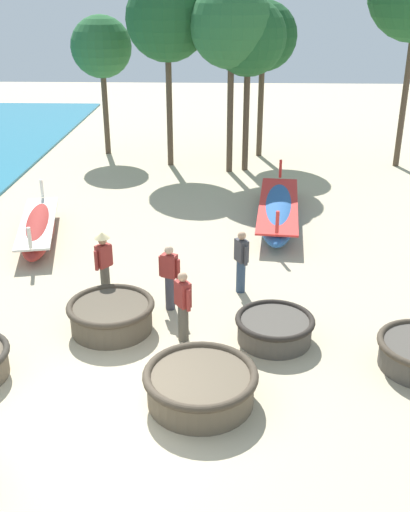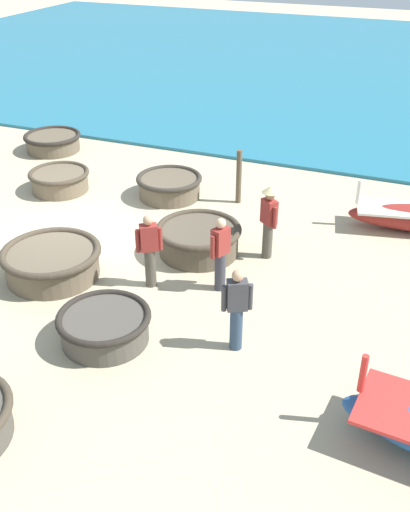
{
  "view_description": "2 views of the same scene",
  "coord_description": "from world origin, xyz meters",
  "px_view_note": "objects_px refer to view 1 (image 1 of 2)",
  "views": [
    {
      "loc": [
        1.83,
        -8.27,
        6.75
      ],
      "look_at": [
        1.37,
        4.39,
        1.07
      ],
      "focal_mm": 42.0,
      "sensor_mm": 36.0,
      "label": 1
    },
    {
      "loc": [
        10.01,
        7.3,
        6.61
      ],
      "look_at": [
        0.74,
        3.54,
        0.78
      ],
      "focal_mm": 42.0,
      "sensor_mm": 36.0,
      "label": 2
    }
  ],
  "objects_px": {
    "tree_tall_back": "(101,48)",
    "fisherman_with_hat": "(170,276)",
    "tree_rightmost": "(167,19)",
    "tree_right_mid": "(263,37)",
    "long_boat_green_hull": "(278,210)",
    "tree_center": "(232,26)",
    "tree_left_mid": "(248,38)",
    "long_boat_blue_hull": "(38,228)",
    "fisherman_standing_right": "(183,305)",
    "coracle_center": "(201,385)",
    "coracle_beside_post": "(275,328)",
    "fisherman_by_coracle": "(241,260)",
    "fisherman_hauling": "(104,261)",
    "coracle_front_left": "(111,315)"
  },
  "relations": [
    {
      "from": "tree_tall_back",
      "to": "fisherman_with_hat",
      "type": "bearing_deg",
      "value": -74.01
    },
    {
      "from": "coracle_center",
      "to": "long_boat_green_hull",
      "type": "bearing_deg",
      "value": 77.33
    },
    {
      "from": "tree_center",
      "to": "tree_right_mid",
      "type": "relative_size",
      "value": 1.11
    },
    {
      "from": "coracle_center",
      "to": "long_boat_green_hull",
      "type": "xyz_separation_m",
      "value": [
        2.06,
        9.15,
        0.02
      ]
    },
    {
      "from": "coracle_beside_post",
      "to": "tree_tall_back",
      "type": "relative_size",
      "value": 0.29
    },
    {
      "from": "fisherman_with_hat",
      "to": "tree_center",
      "type": "bearing_deg",
      "value": 83.17
    },
    {
      "from": "coracle_front_left",
      "to": "long_boat_blue_hull",
      "type": "distance_m",
      "value": 5.9
    },
    {
      "from": "tree_right_mid",
      "to": "fisherman_by_coracle",
      "type": "bearing_deg",
      "value": -94.59
    },
    {
      "from": "fisherman_standing_right",
      "to": "fisherman_with_hat",
      "type": "height_order",
      "value": "same"
    },
    {
      "from": "coracle_beside_post",
      "to": "fisherman_standing_right",
      "type": "relative_size",
      "value": 1.06
    },
    {
      "from": "tree_rightmost",
      "to": "tree_right_mid",
      "type": "xyz_separation_m",
      "value": [
        3.76,
        1.65,
        -0.73
      ]
    },
    {
      "from": "tree_right_mid",
      "to": "tree_left_mid",
      "type": "relative_size",
      "value": 0.98
    },
    {
      "from": "fisherman_with_hat",
      "to": "coracle_front_left",
      "type": "bearing_deg",
      "value": -141.17
    },
    {
      "from": "long_boat_blue_hull",
      "to": "fisherman_with_hat",
      "type": "distance_m",
      "value": 5.92
    },
    {
      "from": "long_boat_blue_hull",
      "to": "fisherman_hauling",
      "type": "relative_size",
      "value": 2.82
    },
    {
      "from": "long_boat_blue_hull",
      "to": "tree_center",
      "type": "xyz_separation_m",
      "value": [
        5.61,
        7.31,
        5.14
      ]
    },
    {
      "from": "long_boat_green_hull",
      "to": "coracle_center",
      "type": "bearing_deg",
      "value": -102.67
    },
    {
      "from": "fisherman_by_coracle",
      "to": "tree_left_mid",
      "type": "distance_m",
      "value": 11.57
    },
    {
      "from": "long_boat_blue_hull",
      "to": "tree_right_mid",
      "type": "xyz_separation_m",
      "value": [
        6.92,
        9.88,
        4.61
      ]
    },
    {
      "from": "fisherman_with_hat",
      "to": "tree_right_mid",
      "type": "height_order",
      "value": "tree_right_mid"
    },
    {
      "from": "fisherman_hauling",
      "to": "tree_tall_back",
      "type": "relative_size",
      "value": 0.29
    },
    {
      "from": "coracle_center",
      "to": "long_boat_green_hull",
      "type": "height_order",
      "value": "long_boat_green_hull"
    },
    {
      "from": "tree_tall_back",
      "to": "tree_left_mid",
      "type": "distance_m",
      "value": 6.55
    },
    {
      "from": "coracle_beside_post",
      "to": "fisherman_by_coracle",
      "type": "distance_m",
      "value": 2.36
    },
    {
      "from": "long_boat_green_hull",
      "to": "fisherman_standing_right",
      "type": "relative_size",
      "value": 3.73
    },
    {
      "from": "coracle_front_left",
      "to": "tree_center",
      "type": "distance_m",
      "value": 13.62
    },
    {
      "from": "coracle_beside_post",
      "to": "coracle_center",
      "type": "height_order",
      "value": "coracle_center"
    },
    {
      "from": "fisherman_with_hat",
      "to": "tree_left_mid",
      "type": "distance_m",
      "value": 12.58
    },
    {
      "from": "long_boat_green_hull",
      "to": "fisherman_with_hat",
      "type": "distance_m",
      "value": 6.49
    },
    {
      "from": "coracle_beside_post",
      "to": "fisherman_with_hat",
      "type": "xyz_separation_m",
      "value": [
        -2.29,
        1.29,
        0.53
      ]
    },
    {
      "from": "long_boat_green_hull",
      "to": "tree_center",
      "type": "relative_size",
      "value": 0.83
    },
    {
      "from": "coracle_center",
      "to": "long_boat_green_hull",
      "type": "relative_size",
      "value": 0.35
    },
    {
      "from": "tree_right_mid",
      "to": "tree_tall_back",
      "type": "relative_size",
      "value": 1.1
    },
    {
      "from": "coracle_front_left",
      "to": "fisherman_standing_right",
      "type": "xyz_separation_m",
      "value": [
        1.58,
        -0.38,
        0.48
      ]
    },
    {
      "from": "fisherman_standing_right",
      "to": "tree_center",
      "type": "distance_m",
      "value": 13.6
    },
    {
      "from": "long_boat_green_hull",
      "to": "coracle_front_left",
      "type": "bearing_deg",
      "value": -121.21
    },
    {
      "from": "long_boat_blue_hull",
      "to": "fisherman_hauling",
      "type": "distance_m",
      "value": 4.52
    },
    {
      "from": "coracle_center",
      "to": "tree_tall_back",
      "type": "height_order",
      "value": "tree_tall_back"
    },
    {
      "from": "long_boat_green_hull",
      "to": "tree_right_mid",
      "type": "relative_size",
      "value": 0.92
    },
    {
      "from": "long_boat_blue_hull",
      "to": "fisherman_standing_right",
      "type": "relative_size",
      "value": 3.0
    },
    {
      "from": "fisherman_with_hat",
      "to": "tree_tall_back",
      "type": "distance_m",
      "value": 15.15
    },
    {
      "from": "coracle_front_left",
      "to": "long_boat_green_hull",
      "type": "relative_size",
      "value": 0.32
    },
    {
      "from": "coracle_beside_post",
      "to": "tree_rightmost",
      "type": "height_order",
      "value": "tree_rightmost"
    },
    {
      "from": "coracle_center",
      "to": "tree_tall_back",
      "type": "xyz_separation_m",
      "value": [
        -4.89,
        17.5,
        4.15
      ]
    },
    {
      "from": "coracle_beside_post",
      "to": "fisherman_with_hat",
      "type": "bearing_deg",
      "value": 150.68
    },
    {
      "from": "tree_rightmost",
      "to": "tree_right_mid",
      "type": "relative_size",
      "value": 1.15
    },
    {
      "from": "fisherman_hauling",
      "to": "coracle_center",
      "type": "bearing_deg",
      "value": -57.94
    },
    {
      "from": "long_boat_blue_hull",
      "to": "tree_center",
      "type": "relative_size",
      "value": 0.67
    },
    {
      "from": "fisherman_hauling",
      "to": "tree_rightmost",
      "type": "xyz_separation_m",
      "value": [
        0.5,
        11.83,
        4.72
      ]
    },
    {
      "from": "fisherman_standing_right",
      "to": "long_boat_green_hull",
      "type": "bearing_deg",
      "value": 70.63
    }
  ]
}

